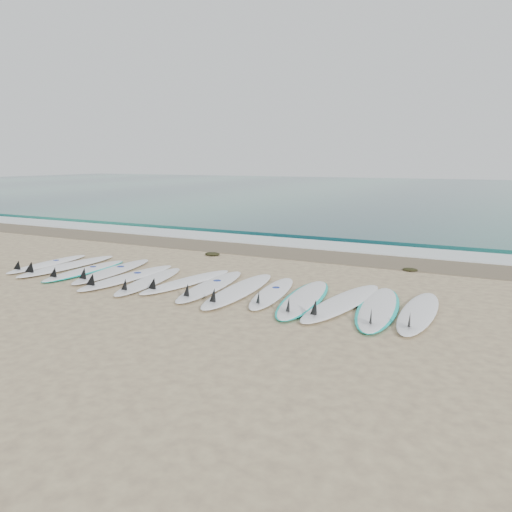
% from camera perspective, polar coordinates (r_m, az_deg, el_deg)
% --- Properties ---
extents(ground, '(120.00, 120.00, 0.00)m').
position_cam_1_polar(ground, '(9.65, -6.87, -3.50)').
color(ground, tan).
extents(ocean, '(120.00, 55.00, 0.03)m').
position_cam_1_polar(ocean, '(40.67, 19.49, 6.95)').
color(ocean, '#1A5853').
rests_on(ocean, ground).
extents(wet_sand_band, '(120.00, 1.80, 0.01)m').
position_cam_1_polar(wet_sand_band, '(13.18, 3.01, 0.48)').
color(wet_sand_band, brown).
rests_on(wet_sand_band, ground).
extents(foam_band, '(120.00, 1.40, 0.04)m').
position_cam_1_polar(foam_band, '(14.45, 5.26, 1.43)').
color(foam_band, silver).
rests_on(foam_band, ground).
extents(wave_crest, '(120.00, 1.00, 0.10)m').
position_cam_1_polar(wave_crest, '(15.83, 7.26, 2.33)').
color(wave_crest, '#1A5853').
rests_on(wave_crest, ground).
extents(surfboard_0, '(0.62, 2.35, 0.30)m').
position_cam_1_polar(surfboard_0, '(12.39, -22.83, -0.83)').
color(surfboard_0, white).
rests_on(surfboard_0, ground).
extents(surfboard_1, '(0.63, 2.70, 0.34)m').
position_cam_1_polar(surfboard_1, '(11.94, -20.90, -1.06)').
color(surfboard_1, white).
rests_on(surfboard_1, ground).
extents(surfboard_2, '(0.65, 2.39, 0.30)m').
position_cam_1_polar(surfboard_2, '(11.38, -19.03, -1.58)').
color(surfboard_2, white).
rests_on(surfboard_2, ground).
extents(surfboard_3, '(0.87, 2.69, 0.34)m').
position_cam_1_polar(surfboard_3, '(11.09, -16.20, -1.66)').
color(surfboard_3, silver).
rests_on(surfboard_3, ground).
extents(surfboard_4, '(0.68, 2.66, 0.34)m').
position_cam_1_polar(surfboard_4, '(10.42, -14.63, -2.38)').
color(surfboard_4, white).
rests_on(surfboard_4, ground).
extents(surfboard_5, '(0.90, 2.51, 0.31)m').
position_cam_1_polar(surfboard_5, '(10.02, -12.23, -2.82)').
color(surfboard_5, white).
rests_on(surfboard_5, ground).
extents(surfboard_6, '(0.90, 2.51, 0.32)m').
position_cam_1_polar(surfboard_6, '(9.84, -8.10, -2.92)').
color(surfboard_6, white).
rests_on(surfboard_6, ground).
extents(surfboard_7, '(0.81, 2.65, 0.33)m').
position_cam_1_polar(surfboard_7, '(9.44, -5.31, -3.43)').
color(surfboard_7, white).
rests_on(surfboard_7, ground).
extents(surfboard_8, '(0.75, 2.80, 0.35)m').
position_cam_1_polar(surfboard_8, '(9.08, -2.11, -3.94)').
color(surfboard_8, white).
rests_on(surfboard_8, ground).
extents(surfboard_9, '(0.85, 2.39, 0.30)m').
position_cam_1_polar(surfboard_9, '(8.95, 1.79, -4.23)').
color(surfboard_9, white).
rests_on(surfboard_9, ground).
extents(surfboard_10, '(0.94, 2.70, 0.34)m').
position_cam_1_polar(surfboard_10, '(8.62, 5.43, -4.88)').
color(surfboard_10, white).
rests_on(surfboard_10, ground).
extents(surfboard_11, '(0.96, 2.83, 0.35)m').
position_cam_1_polar(surfboard_11, '(8.44, 9.71, -5.25)').
color(surfboard_11, white).
rests_on(surfboard_11, ground).
extents(surfboard_12, '(0.95, 2.72, 0.34)m').
position_cam_1_polar(surfboard_12, '(8.29, 13.75, -5.79)').
color(surfboard_12, white).
rests_on(surfboard_12, ground).
extents(surfboard_13, '(0.55, 2.52, 0.32)m').
position_cam_1_polar(surfboard_13, '(8.21, 18.05, -6.15)').
color(surfboard_13, white).
rests_on(surfboard_13, ground).
extents(seaweed_near, '(0.41, 0.32, 0.08)m').
position_cam_1_polar(seaweed_near, '(12.74, -5.01, 0.24)').
color(seaweed_near, black).
rests_on(seaweed_near, ground).
extents(seaweed_far, '(0.33, 0.25, 0.06)m').
position_cam_1_polar(seaweed_far, '(11.42, 17.20, -1.49)').
color(seaweed_far, black).
rests_on(seaweed_far, ground).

